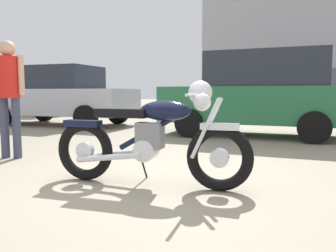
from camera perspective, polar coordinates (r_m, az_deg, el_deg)
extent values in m
plane|color=gray|center=(3.52, -7.32, -9.91)|extent=(80.00, 80.00, 0.00)
torus|color=black|center=(3.31, 8.54, -5.25)|extent=(0.64, 0.13, 0.64)
cylinder|color=silver|center=(3.31, 8.54, -5.25)|extent=(0.18, 0.08, 0.18)
torus|color=black|center=(3.79, -13.60, -3.97)|extent=(0.64, 0.13, 0.64)
cylinder|color=silver|center=(3.79, -13.60, -3.97)|extent=(0.18, 0.08, 0.18)
cube|color=silver|center=(3.27, 8.62, -0.08)|extent=(0.36, 0.14, 0.06)
cube|color=black|center=(3.76, -13.96, 0.41)|extent=(0.40, 0.14, 0.07)
cylinder|color=silver|center=(3.36, 6.67, -0.18)|extent=(0.29, 0.04, 0.58)
cylinder|color=silver|center=(3.22, 6.20, -0.44)|extent=(0.29, 0.04, 0.58)
sphere|color=silver|center=(3.28, 5.69, 3.94)|extent=(0.17, 0.17, 0.17)
cylinder|color=silver|center=(3.30, 4.33, 5.18)|extent=(0.04, 0.62, 0.03)
sphere|color=silver|center=(3.59, 5.38, 5.52)|extent=(0.25, 0.25, 0.25)
cylinder|color=black|center=(3.43, -2.31, -0.46)|extent=(0.76, 0.08, 0.47)
ellipsoid|color=black|center=(3.38, -0.46, 2.55)|extent=(0.53, 0.23, 0.20)
cube|color=black|center=(3.54, -7.59, 2.16)|extent=(0.55, 0.21, 0.09)
cube|color=slate|center=(3.45, -3.00, -1.56)|extent=(0.26, 0.19, 0.26)
cylinder|color=silver|center=(3.49, -3.61, -3.98)|extent=(0.23, 0.21, 0.22)
cylinder|color=silver|center=(3.74, -8.55, -4.63)|extent=(0.70, 0.08, 0.14)
cylinder|color=silver|center=(3.56, -9.93, -5.16)|extent=(0.70, 0.08, 0.14)
cylinder|color=black|center=(3.71, -4.12, -6.53)|extent=(0.03, 0.24, 0.33)
cylinder|color=#383D51|center=(5.35, -23.80, -0.34)|extent=(0.12, 0.12, 0.86)
cylinder|color=#383D51|center=(5.44, -25.45, -0.32)|extent=(0.12, 0.12, 0.86)
cylinder|color=red|center=(5.37, -24.95, 7.33)|extent=(0.30, 0.30, 0.58)
cylinder|color=tan|center=(5.28, -23.17, 7.76)|extent=(0.08, 0.08, 0.55)
sphere|color=tan|center=(5.40, -25.13, 11.57)|extent=(0.22, 0.22, 0.22)
cylinder|color=black|center=(12.57, 25.77, 2.14)|extent=(0.63, 0.30, 0.60)
cylinder|color=black|center=(14.13, 23.64, 2.55)|extent=(0.63, 0.30, 0.60)
cylinder|color=black|center=(10.35, -8.28, 2.07)|extent=(0.62, 0.22, 0.62)
cylinder|color=black|center=(8.88, -13.50, 1.39)|extent=(0.62, 0.22, 0.62)
cylinder|color=black|center=(11.86, -19.87, 2.24)|extent=(0.62, 0.22, 0.62)
cylinder|color=black|center=(10.60, -25.81, 1.65)|extent=(0.62, 0.22, 0.62)
cube|color=#ADB2BC|center=(10.34, -17.20, 3.87)|extent=(4.24, 1.82, 0.72)
cube|color=#232833|center=(10.34, -17.31, 7.64)|extent=(2.04, 1.61, 0.64)
cylinder|color=black|center=(7.18, 3.56, 0.49)|extent=(0.61, 0.23, 0.60)
cylinder|color=black|center=(8.74, 6.99, 1.38)|extent=(0.61, 0.23, 0.60)
cylinder|color=black|center=(6.81, 23.08, -0.23)|extent=(0.61, 0.23, 0.60)
cylinder|color=black|center=(8.44, 22.92, 0.82)|extent=(0.61, 0.23, 0.60)
cube|color=#23663D|center=(7.67, 14.10, 3.51)|extent=(4.00, 1.89, 0.76)
cube|color=#232833|center=(7.65, 16.11, 8.99)|extent=(2.50, 1.68, 0.72)
cylinder|color=black|center=(17.58, -24.41, 3.10)|extent=(0.64, 0.21, 0.64)
cylinder|color=black|center=(14.30, -20.30, 2.79)|extent=(0.64, 0.21, 0.64)
cylinder|color=black|center=(15.71, -16.31, 3.13)|extent=(0.64, 0.21, 0.64)
cube|color=silver|center=(15.92, -22.62, 4.29)|extent=(4.70, 1.77, 0.74)
cube|color=#232833|center=(15.73, -21.88, 6.89)|extent=(3.50, 1.61, 0.68)
cube|color=#9EA0A8|center=(39.44, 19.56, 11.59)|extent=(18.30, 13.68, 10.52)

